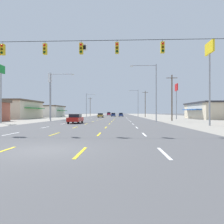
{
  "coord_description": "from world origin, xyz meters",
  "views": [
    {
      "loc": [
        3.46,
        -9.37,
        1.7
      ],
      "look_at": [
        0.4,
        62.86,
        1.89
      ],
      "focal_mm": 33.86,
      "sensor_mm": 36.0,
      "label": 1
    }
  ],
  "objects_px": {
    "pole_sign_right_row_0": "(210,61)",
    "pole_sign_right_row_1": "(176,92)",
    "streetlight_left_row_1": "(87,103)",
    "streetlight_left_row_0": "(53,93)",
    "streetlight_right_row_0": "(153,88)",
    "hatchback_center_turn_midfar": "(113,115)",
    "sedan_inner_left_nearest": "(75,119)",
    "sedan_inner_left_near": "(101,115)",
    "suv_inner_left_farther": "(109,114)",
    "pole_sign_left_row_1": "(50,84)",
    "streetlight_right_row_1": "(137,102)",
    "pole_sign_left_row_0": "(1,80)",
    "hatchback_inner_right_far": "(121,114)",
    "sedan_inner_right_mid": "(121,115)",
    "hatchback_inner_right_farthest": "(121,114)"
  },
  "relations": [
    {
      "from": "streetlight_left_row_0",
      "to": "streetlight_right_row_1",
      "type": "height_order",
      "value": "streetlight_right_row_1"
    },
    {
      "from": "pole_sign_right_row_1",
      "to": "streetlight_left_row_0",
      "type": "relative_size",
      "value": 0.96
    },
    {
      "from": "sedan_inner_left_near",
      "to": "pole_sign_left_row_0",
      "type": "height_order",
      "value": "pole_sign_left_row_0"
    },
    {
      "from": "pole_sign_left_row_1",
      "to": "pole_sign_left_row_0",
      "type": "bearing_deg",
      "value": -93.96
    },
    {
      "from": "pole_sign_right_row_0",
      "to": "streetlight_left_row_1",
      "type": "bearing_deg",
      "value": 114.38
    },
    {
      "from": "streetlight_left_row_1",
      "to": "sedan_inner_right_mid",
      "type": "bearing_deg",
      "value": 24.47
    },
    {
      "from": "sedan_inner_left_nearest",
      "to": "streetlight_left_row_0",
      "type": "xyz_separation_m",
      "value": [
        -5.91,
        7.3,
        4.78
      ]
    },
    {
      "from": "sedan_inner_left_near",
      "to": "suv_inner_left_farther",
      "type": "distance_m",
      "value": 50.69
    },
    {
      "from": "sedan_inner_right_mid",
      "to": "streetlight_left_row_0",
      "type": "bearing_deg",
      "value": -105.22
    },
    {
      "from": "streetlight_left_row_1",
      "to": "streetlight_right_row_1",
      "type": "height_order",
      "value": "streetlight_right_row_1"
    },
    {
      "from": "sedan_inner_left_near",
      "to": "hatchback_inner_right_far",
      "type": "height_order",
      "value": "hatchback_inner_right_far"
    },
    {
      "from": "pole_sign_right_row_0",
      "to": "pole_sign_right_row_1",
      "type": "distance_m",
      "value": 27.21
    },
    {
      "from": "pole_sign_left_row_0",
      "to": "streetlight_right_row_1",
      "type": "relative_size",
      "value": 0.88
    },
    {
      "from": "suv_inner_left_farther",
      "to": "sedan_inner_left_nearest",
      "type": "bearing_deg",
      "value": -90.07
    },
    {
      "from": "pole_sign_right_row_0",
      "to": "pole_sign_right_row_1",
      "type": "relative_size",
      "value": 1.2
    },
    {
      "from": "hatchback_center_turn_midfar",
      "to": "sedan_inner_left_nearest",
      "type": "bearing_deg",
      "value": -94.0
    },
    {
      "from": "pole_sign_left_row_1",
      "to": "sedan_inner_left_near",
      "type": "bearing_deg",
      "value": 63.77
    },
    {
      "from": "suv_inner_left_farther",
      "to": "streetlight_left_row_1",
      "type": "height_order",
      "value": "streetlight_left_row_1"
    },
    {
      "from": "sedan_inner_left_near",
      "to": "suv_inner_left_farther",
      "type": "height_order",
      "value": "suv_inner_left_farther"
    },
    {
      "from": "sedan_inner_left_near",
      "to": "streetlight_left_row_0",
      "type": "xyz_separation_m",
      "value": [
        -5.99,
        -32.84,
        4.78
      ]
    },
    {
      "from": "sedan_inner_left_nearest",
      "to": "hatchback_center_turn_midfar",
      "type": "bearing_deg",
      "value": 86.0
    },
    {
      "from": "sedan_inner_left_nearest",
      "to": "suv_inner_left_farther",
      "type": "xyz_separation_m",
      "value": [
        0.12,
        90.83,
        0.27
      ]
    },
    {
      "from": "sedan_inner_left_nearest",
      "to": "streetlight_right_row_0",
      "type": "bearing_deg",
      "value": 28.68
    },
    {
      "from": "sedan_inner_right_mid",
      "to": "pole_sign_right_row_1",
      "type": "distance_m",
      "value": 37.05
    },
    {
      "from": "hatchback_center_turn_midfar",
      "to": "hatchback_inner_right_farthest",
      "type": "xyz_separation_m",
      "value": [
        3.18,
        43.6,
        0.0
      ]
    },
    {
      "from": "sedan_inner_left_nearest",
      "to": "sedan_inner_right_mid",
      "type": "distance_m",
      "value": 55.96
    },
    {
      "from": "streetlight_left_row_0",
      "to": "streetlight_right_row_0",
      "type": "distance_m",
      "value": 19.28
    },
    {
      "from": "hatchback_inner_right_far",
      "to": "hatchback_inner_right_farthest",
      "type": "height_order",
      "value": "same"
    },
    {
      "from": "streetlight_right_row_0",
      "to": "streetlight_left_row_1",
      "type": "distance_m",
      "value": 46.42
    },
    {
      "from": "streetlight_right_row_0",
      "to": "hatchback_inner_right_farthest",
      "type": "bearing_deg",
      "value": 93.82
    },
    {
      "from": "sedan_inner_right_mid",
      "to": "hatchback_inner_right_far",
      "type": "distance_m",
      "value": 20.92
    },
    {
      "from": "pole_sign_left_row_0",
      "to": "pole_sign_right_row_0",
      "type": "xyz_separation_m",
      "value": [
        30.48,
        -4.74,
        1.52
      ]
    },
    {
      "from": "sedan_inner_left_nearest",
      "to": "pole_sign_left_row_1",
      "type": "bearing_deg",
      "value": 119.29
    },
    {
      "from": "sedan_inner_left_near",
      "to": "suv_inner_left_farther",
      "type": "bearing_deg",
      "value": 89.96
    },
    {
      "from": "suv_inner_left_farther",
      "to": "pole_sign_left_row_1",
      "type": "xyz_separation_m",
      "value": [
        -10.6,
        -72.14,
        7.66
      ]
    },
    {
      "from": "sedan_inner_left_nearest",
      "to": "pole_sign_left_row_0",
      "type": "height_order",
      "value": "pole_sign_left_row_0"
    },
    {
      "from": "hatchback_inner_right_far",
      "to": "sedan_inner_right_mid",
      "type": "bearing_deg",
      "value": -89.98
    },
    {
      "from": "suv_inner_left_farther",
      "to": "streetlight_right_row_1",
      "type": "distance_m",
      "value": 43.79
    },
    {
      "from": "sedan_inner_left_near",
      "to": "pole_sign_right_row_1",
      "type": "bearing_deg",
      "value": -40.57
    },
    {
      "from": "pole_sign_left_row_1",
      "to": "streetlight_right_row_0",
      "type": "height_order",
      "value": "pole_sign_left_row_1"
    },
    {
      "from": "hatchback_inner_right_far",
      "to": "sedan_inner_left_nearest",
      "type": "bearing_deg",
      "value": -95.37
    },
    {
      "from": "suv_inner_left_farther",
      "to": "pole_sign_left_row_0",
      "type": "distance_m",
      "value": 92.23
    },
    {
      "from": "hatchback_center_turn_midfar",
      "to": "streetlight_left_row_1",
      "type": "relative_size",
      "value": 0.43
    },
    {
      "from": "pole_sign_right_row_1",
      "to": "pole_sign_right_row_0",
      "type": "bearing_deg",
      "value": -95.84
    },
    {
      "from": "streetlight_left_row_0",
      "to": "streetlight_left_row_1",
      "type": "relative_size",
      "value": 1.03
    },
    {
      "from": "suv_inner_left_farther",
      "to": "hatchback_inner_right_farthest",
      "type": "bearing_deg",
      "value": 53.43
    },
    {
      "from": "sedan_inner_right_mid",
      "to": "streetlight_left_row_1",
      "type": "xyz_separation_m",
      "value": [
        -13.28,
        -6.04,
        4.53
      ]
    },
    {
      "from": "pole_sign_right_row_1",
      "to": "streetlight_left_row_1",
      "type": "bearing_deg",
      "value": 134.93
    },
    {
      "from": "pole_sign_right_row_1",
      "to": "streetlight_left_row_1",
      "type": "xyz_separation_m",
      "value": [
        -27.52,
        27.59,
        -1.68
      ]
    },
    {
      "from": "pole_sign_left_row_0",
      "to": "streetlight_left_row_1",
      "type": "relative_size",
      "value": 1.01
    }
  ]
}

